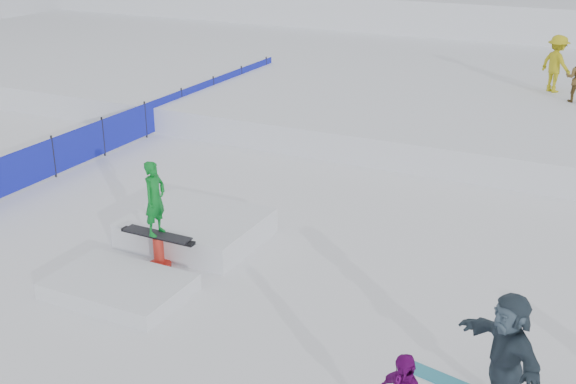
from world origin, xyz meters
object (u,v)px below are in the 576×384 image
at_px(walker_ygreen, 556,64).
at_px(spectator_dark, 506,354).
at_px(jib_rail_feature, 176,240).
at_px(safety_fence, 146,120).

bearing_deg(walker_ygreen, spectator_dark, 133.18).
bearing_deg(jib_rail_feature, spectator_dark, -16.57).
height_order(safety_fence, jib_rail_feature, jib_rail_feature).
distance_m(safety_fence, spectator_dark, 14.42).
relative_size(spectator_dark, jib_rail_feature, 0.40).
xyz_separation_m(walker_ygreen, spectator_dark, (1.53, -16.00, -0.82)).
height_order(safety_fence, spectator_dark, spectator_dark).
xyz_separation_m(spectator_dark, jib_rail_feature, (-6.67, 1.98, -0.59)).
bearing_deg(spectator_dark, safety_fence, -170.21).
xyz_separation_m(walker_ygreen, jib_rail_feature, (-5.13, -14.01, -1.41)).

